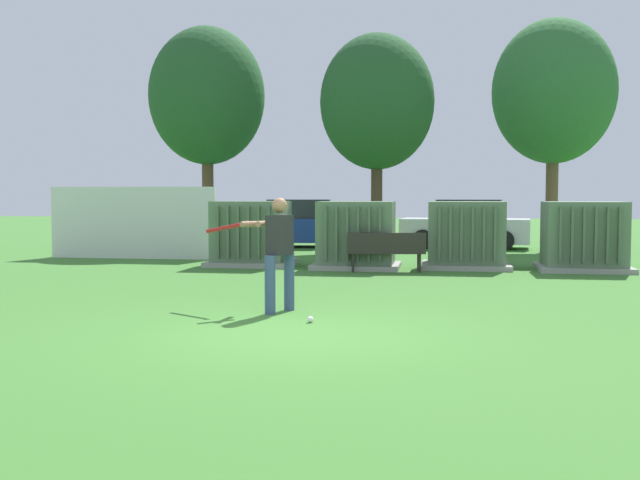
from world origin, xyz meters
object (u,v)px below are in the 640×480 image
Objects in this scene: transformer_east at (584,237)px; parked_car_left_of_center at (466,225)px; transformer_mid_east at (466,236)px; batter at (277,248)px; transformer_west at (251,234)px; parked_car_leftmost at (297,225)px; transformer_mid_west at (356,236)px; park_bench at (386,249)px; sports_ball at (310,319)px.

parked_car_left_of_center is at bearing 108.97° from transformer_east.
transformer_mid_east is 1.00× the size of transformer_east.
batter is 14.84m from parked_car_left_of_center.
transformer_west is at bearing 179.86° from transformer_east.
batter reaches higher than parked_car_leftmost.
batter is (-0.43, -6.96, 0.19)m from transformer_mid_west.
batter reaches higher than transformer_mid_east.
sports_ball is (-0.55, -7.02, -0.49)m from park_bench.
sports_ball is (2.94, -8.14, -0.74)m from transformer_west.
batter is (-3.06, -7.40, 0.19)m from transformer_mid_east.
park_bench is at bearing -17.80° from transformer_west.
transformer_west and transformer_mid_east have the same top height.
park_bench is at bearing -145.61° from transformer_mid_east.
park_bench is 8.59m from parked_car_left_of_center.
batter reaches higher than sports_ball.
transformer_mid_east is at bearing 67.55° from batter.
transformer_east is 9.61m from sports_ball.
batter is (2.27, -7.26, 0.19)m from transformer_west.
transformer_mid_west is 5.34m from transformer_east.
transformer_west is at bearing 173.65° from transformer_mid_west.
parked_car_left_of_center is at bearing 69.27° from transformer_mid_west.
transformer_mid_west reaches higher than sports_ball.
parked_car_leftmost and parked_car_left_of_center have the same top height.
transformer_mid_west is 0.48× the size of parked_car_leftmost.
park_bench is at bearing 78.79° from batter.
parked_car_leftmost is at bearing 99.78° from batter.
transformer_east is 9.26m from batter.
parked_car_left_of_center is at bearing 76.11° from park_bench.
park_bench is 20.43× the size of sports_ball.
parked_car_leftmost is at bearing 101.69° from sports_ball.
parked_car_leftmost is at bearing 91.39° from transformer_west.
transformer_mid_east is 1.21× the size of batter.
transformer_mid_east is at bearing 73.91° from sports_ball.
parked_car_leftmost is (-2.87, 7.15, -0.04)m from transformer_mid_west.
transformer_east and parked_car_leftmost have the same top height.
transformer_mid_east and parked_car_left_of_center have the same top height.
transformer_mid_west is at bearing 133.76° from park_bench.
transformer_east and parked_car_left_of_center have the same top height.
transformer_mid_east is 8.65m from sports_ball.
parked_car_leftmost is 1.00× the size of parked_car_left_of_center.
park_bench is (3.48, -1.12, -0.25)m from transformer_west.
transformer_mid_east is (2.62, 0.44, 0.00)m from transformer_mid_west.
transformer_east reaches higher than sports_ball.
park_bench is 6.28m from batter.
batter is at bearing -101.21° from park_bench.
transformer_mid_west is 1.16m from park_bench.
parked_car_left_of_center is at bearing 77.24° from batter.
transformer_west is 1.21× the size of batter.
park_bench is at bearing -65.40° from parked_car_leftmost.
transformer_west is 1.00× the size of transformer_mid_east.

